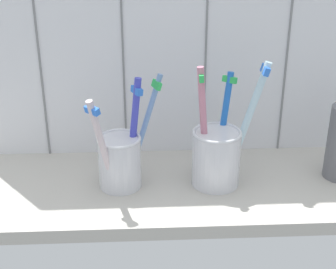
% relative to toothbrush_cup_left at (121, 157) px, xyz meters
% --- Properties ---
extents(counter_slab, '(0.64, 0.22, 0.02)m').
position_rel_toothbrush_cup_left_xyz_m(counter_slab, '(0.07, -0.00, -0.06)').
color(counter_slab, '#BCB7AD').
rests_on(counter_slab, ground).
extents(tile_wall_back, '(0.64, 0.02, 0.45)m').
position_rel_toothbrush_cup_left_xyz_m(tile_wall_back, '(0.07, 0.12, 0.16)').
color(tile_wall_back, white).
rests_on(tile_wall_back, ground).
extents(toothbrush_cup_left, '(0.11, 0.09, 0.16)m').
position_rel_toothbrush_cup_left_xyz_m(toothbrush_cup_left, '(0.00, 0.00, 0.00)').
color(toothbrush_cup_left, silver).
rests_on(toothbrush_cup_left, counter_slab).
extents(toothbrush_cup_right, '(0.11, 0.08, 0.18)m').
position_rel_toothbrush_cup_left_xyz_m(toothbrush_cup_right, '(0.14, 0.00, 0.00)').
color(toothbrush_cup_right, silver).
rests_on(toothbrush_cup_right, counter_slab).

